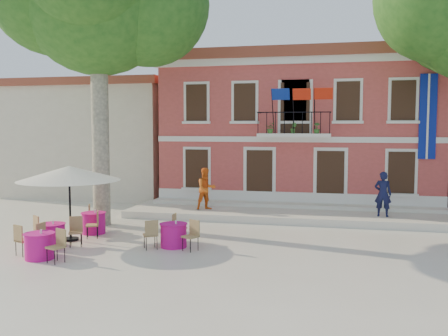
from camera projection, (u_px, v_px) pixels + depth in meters
ground at (221, 238)px, 17.40m from camera, size 90.00×90.00×0.00m
main_building at (301, 129)px, 26.34m from camera, size 13.50×9.59×7.50m
neighbor_west at (110, 138)px, 29.94m from camera, size 9.40×9.40×6.40m
terrace at (291, 214)px, 21.21m from camera, size 14.00×3.40×0.30m
patio_umbrella at (69, 174)px, 16.84m from camera, size 3.43×3.43×2.55m
pedestrian_navy at (383, 194)px, 19.83m from camera, size 0.73×0.55×1.80m
pedestrian_orange at (206, 189)px, 21.49m from camera, size 1.11×1.08×1.81m
cafe_table_0 at (51, 234)px, 16.00m from camera, size 1.87×1.69×0.95m
cafe_table_1 at (39, 245)px, 14.60m from camera, size 1.94×1.09×0.95m
cafe_table_3 at (94, 222)px, 18.10m from camera, size 1.17×1.92×0.95m
cafe_table_4 at (174, 234)px, 16.04m from camera, size 1.87×1.66×0.95m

